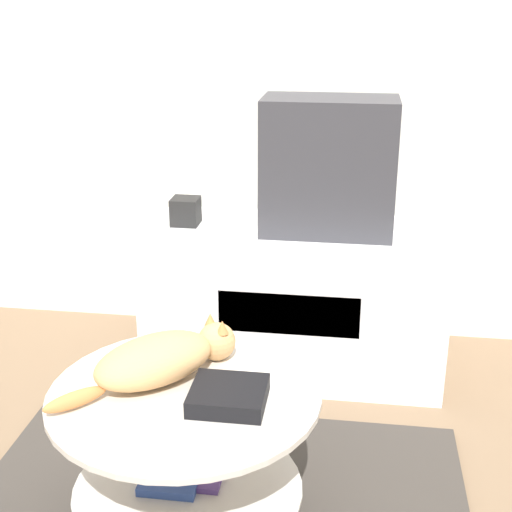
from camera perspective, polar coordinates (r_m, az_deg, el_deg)
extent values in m
cube|color=silver|center=(3.15, 1.37, 16.51)|extent=(8.00, 0.05, 2.60)
cube|color=white|center=(3.01, 3.14, -3.41)|extent=(1.21, 0.58, 0.60)
cube|color=silver|center=(2.73, 2.61, -4.68)|extent=(0.54, 0.01, 0.17)
cube|color=#333338|center=(2.84, 5.81, 7.14)|extent=(0.52, 0.29, 0.54)
cube|color=black|center=(2.70, 5.68, 6.74)|extent=(0.45, 0.01, 0.42)
cube|color=black|center=(2.98, -5.65, 3.59)|extent=(0.11, 0.11, 0.11)
cylinder|color=#B7B7BC|center=(2.14, -5.51, -16.24)|extent=(0.04, 0.04, 0.44)
cylinder|color=beige|center=(2.19, -5.44, -17.92)|extent=(0.67, 0.67, 0.01)
cylinder|color=beige|center=(2.01, -5.74, -10.95)|extent=(0.76, 0.76, 0.02)
cube|color=#2D478C|center=(2.18, -6.89, -17.46)|extent=(0.17, 0.13, 0.03)
cube|color=#51387A|center=(2.19, -4.65, -17.29)|extent=(0.14, 0.12, 0.02)
cube|color=black|center=(1.94, -2.21, -11.09)|extent=(0.20, 0.19, 0.05)
ellipsoid|color=tan|center=(2.04, -8.14, -8.25)|extent=(0.39, 0.40, 0.13)
sphere|color=tan|center=(2.14, -3.17, -6.83)|extent=(0.11, 0.11, 0.11)
cone|color=#D18447|center=(2.13, -3.68, -5.09)|extent=(0.04, 0.04, 0.04)
cone|color=#D18447|center=(2.09, -2.71, -5.69)|extent=(0.04, 0.04, 0.04)
ellipsoid|color=#D18447|center=(1.97, -14.27, -11.05)|extent=(0.15, 0.16, 0.05)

